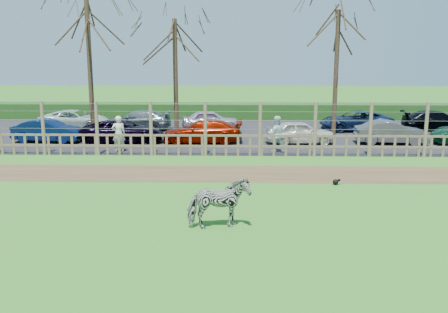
{
  "coord_description": "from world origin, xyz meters",
  "views": [
    {
      "loc": [
        1.45,
        -14.55,
        4.62
      ],
      "look_at": [
        1.0,
        2.5,
        1.1
      ],
      "focal_mm": 40.0,
      "sensor_mm": 36.0,
      "label": 1
    }
  ],
  "objects_px": {
    "tree_left": "(88,35)",
    "car_13": "(437,121)",
    "tree_mid": "(175,49)",
    "car_8": "(75,120)",
    "tree_right": "(337,42)",
    "car_9": "(137,120)",
    "car_5": "(391,132)",
    "car_4": "(300,132)",
    "car_3": "(202,131)",
    "crow": "(336,182)",
    "car_10": "(210,120)",
    "visitor_b": "(276,134)",
    "car_12": "(356,121)",
    "visitor_a": "(119,134)",
    "car_2": "(123,131)",
    "car_1": "(48,131)",
    "zebra": "(219,204)"
  },
  "relations": [
    {
      "from": "visitor_a",
      "to": "car_13",
      "type": "distance_m",
      "value": 19.2
    },
    {
      "from": "tree_right",
      "to": "tree_mid",
      "type": "bearing_deg",
      "value": -176.82
    },
    {
      "from": "car_5",
      "to": "car_10",
      "type": "bearing_deg",
      "value": 66.54
    },
    {
      "from": "car_5",
      "to": "car_4",
      "type": "bearing_deg",
      "value": 93.59
    },
    {
      "from": "car_2",
      "to": "car_8",
      "type": "relative_size",
      "value": 1.0
    },
    {
      "from": "tree_right",
      "to": "car_9",
      "type": "height_order",
      "value": "tree_right"
    },
    {
      "from": "tree_mid",
      "to": "car_8",
      "type": "height_order",
      "value": "tree_mid"
    },
    {
      "from": "tree_mid",
      "to": "visitor_a",
      "type": "relative_size",
      "value": 3.96
    },
    {
      "from": "crow",
      "to": "car_4",
      "type": "relative_size",
      "value": 0.08
    },
    {
      "from": "tree_right",
      "to": "tree_left",
      "type": "bearing_deg",
      "value": -173.66
    },
    {
      "from": "car_4",
      "to": "car_9",
      "type": "relative_size",
      "value": 0.85
    },
    {
      "from": "tree_right",
      "to": "car_8",
      "type": "height_order",
      "value": "tree_right"
    },
    {
      "from": "zebra",
      "to": "car_10",
      "type": "height_order",
      "value": "zebra"
    },
    {
      "from": "crow",
      "to": "car_13",
      "type": "relative_size",
      "value": 0.07
    },
    {
      "from": "car_10",
      "to": "car_8",
      "type": "bearing_deg",
      "value": 83.11
    },
    {
      "from": "tree_mid",
      "to": "car_4",
      "type": "bearing_deg",
      "value": -19.91
    },
    {
      "from": "visitor_a",
      "to": "car_3",
      "type": "relative_size",
      "value": 0.42
    },
    {
      "from": "tree_right",
      "to": "visitor_a",
      "type": "xyz_separation_m",
      "value": [
        -11.16,
        -5.35,
        -4.34
      ]
    },
    {
      "from": "visitor_b",
      "to": "car_12",
      "type": "bearing_deg",
      "value": -133.09
    },
    {
      "from": "car_12",
      "to": "car_9",
      "type": "bearing_deg",
      "value": -95.27
    },
    {
      "from": "car_10",
      "to": "car_2",
      "type": "bearing_deg",
      "value": 129.28
    },
    {
      "from": "car_1",
      "to": "car_5",
      "type": "relative_size",
      "value": 1.0
    },
    {
      "from": "visitor_a",
      "to": "car_9",
      "type": "distance_m",
      "value": 6.98
    },
    {
      "from": "car_3",
      "to": "car_4",
      "type": "distance_m",
      "value": 5.09
    },
    {
      "from": "tree_mid",
      "to": "car_9",
      "type": "distance_m",
      "value": 5.42
    },
    {
      "from": "visitor_a",
      "to": "car_10",
      "type": "height_order",
      "value": "visitor_a"
    },
    {
      "from": "visitor_a",
      "to": "tree_right",
      "type": "bearing_deg",
      "value": -170.54
    },
    {
      "from": "car_8",
      "to": "car_9",
      "type": "distance_m",
      "value": 3.86
    },
    {
      "from": "tree_right",
      "to": "visitor_b",
      "type": "relative_size",
      "value": 4.26
    },
    {
      "from": "tree_mid",
      "to": "car_2",
      "type": "relative_size",
      "value": 1.58
    },
    {
      "from": "car_4",
      "to": "car_13",
      "type": "height_order",
      "value": "same"
    },
    {
      "from": "tree_mid",
      "to": "car_5",
      "type": "xyz_separation_m",
      "value": [
        11.42,
        -2.36,
        -4.23
      ]
    },
    {
      "from": "car_2",
      "to": "car_10",
      "type": "relative_size",
      "value": 1.23
    },
    {
      "from": "car_1",
      "to": "car_12",
      "type": "height_order",
      "value": "same"
    },
    {
      "from": "car_5",
      "to": "car_9",
      "type": "bearing_deg",
      "value": 75.14
    },
    {
      "from": "tree_left",
      "to": "car_4",
      "type": "relative_size",
      "value": 2.24
    },
    {
      "from": "tree_mid",
      "to": "tree_right",
      "type": "height_order",
      "value": "tree_right"
    },
    {
      "from": "tree_left",
      "to": "car_5",
      "type": "height_order",
      "value": "tree_left"
    },
    {
      "from": "tree_right",
      "to": "car_3",
      "type": "xyz_separation_m",
      "value": [
        -7.36,
        -2.76,
        -4.6
      ]
    },
    {
      "from": "visitor_b",
      "to": "car_13",
      "type": "distance_m",
      "value": 12.55
    },
    {
      "from": "car_10",
      "to": "car_3",
      "type": "bearing_deg",
      "value": 169.85
    },
    {
      "from": "car_3",
      "to": "car_9",
      "type": "relative_size",
      "value": 1.0
    },
    {
      "from": "tree_left",
      "to": "car_12",
      "type": "height_order",
      "value": "tree_left"
    },
    {
      "from": "car_9",
      "to": "car_13",
      "type": "distance_m",
      "value": 18.29
    },
    {
      "from": "visitor_a",
      "to": "car_12",
      "type": "bearing_deg",
      "value": -167.46
    },
    {
      "from": "tree_left",
      "to": "car_13",
      "type": "bearing_deg",
      "value": 9.6
    },
    {
      "from": "tree_left",
      "to": "crow",
      "type": "height_order",
      "value": "tree_left"
    },
    {
      "from": "tree_left",
      "to": "car_8",
      "type": "xyz_separation_m",
      "value": [
        -2.03,
        3.2,
        -4.98
      ]
    },
    {
      "from": "car_4",
      "to": "car_13",
      "type": "relative_size",
      "value": 0.85
    },
    {
      "from": "tree_left",
      "to": "tree_mid",
      "type": "bearing_deg",
      "value": 12.53
    }
  ]
}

